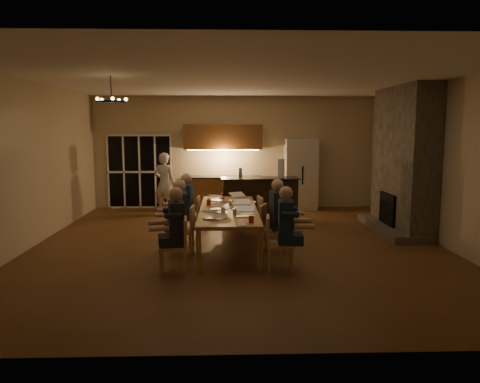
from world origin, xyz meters
name	(u,v)px	position (x,y,z in m)	size (l,w,h in m)	color
floor	(238,245)	(0.00, 0.00, 0.00)	(9.00, 9.00, 0.00)	brown
back_wall	(234,153)	(0.00, 4.52, 1.60)	(8.00, 0.04, 3.20)	#BDB185
left_wall	(27,165)	(-4.02, 0.00, 1.60)	(0.04, 9.00, 3.20)	#BDB185
right_wall	(443,164)	(4.02, 0.00, 1.60)	(0.04, 9.00, 3.20)	#BDB185
ceiling	(238,79)	(0.00, 0.00, 3.22)	(8.00, 9.00, 0.04)	white
french_doors	(140,172)	(-2.70, 4.47, 1.05)	(1.86, 0.08, 2.10)	black
fireplace	(404,160)	(3.70, 1.20, 1.60)	(0.58, 2.50, 3.20)	#676051
kitchenette	(223,167)	(-0.30, 4.20, 1.20)	(2.24, 0.68, 2.40)	brown
refrigerator	(301,174)	(1.90, 4.15, 1.00)	(0.90, 0.68, 2.00)	beige
dining_table	(228,228)	(-0.19, -0.11, 0.38)	(1.10, 3.34, 0.75)	#AC7D45
bar_island	(260,199)	(0.62, 2.51, 0.54)	(1.92, 0.68, 1.08)	black
chair_left_near	(173,246)	(-1.08, -1.76, 0.45)	(0.44, 0.44, 0.89)	tan
chair_left_mid	(182,230)	(-1.05, -0.61, 0.45)	(0.44, 0.44, 0.89)	tan
chair_left_far	(189,218)	(-1.00, 0.57, 0.45)	(0.44, 0.44, 0.89)	tan
chair_right_near	(280,243)	(0.64, -1.65, 0.45)	(0.44, 0.44, 0.89)	tan
chair_right_mid	(274,229)	(0.64, -0.55, 0.45)	(0.44, 0.44, 0.89)	tan
chair_right_far	(269,218)	(0.67, 0.55, 0.45)	(0.44, 0.44, 0.89)	tan
person_left_near	(176,230)	(-1.02, -1.72, 0.69)	(0.60, 0.60, 1.38)	#23252D
person_right_near	(286,229)	(0.72, -1.67, 0.69)	(0.60, 0.60, 1.38)	#1D3248
person_left_mid	(180,217)	(-1.07, -0.62, 0.69)	(0.60, 0.60, 1.38)	#343A3E
person_right_mid	(277,216)	(0.70, -0.59, 0.69)	(0.60, 0.60, 1.38)	#23252D
person_left_far	(187,207)	(-1.04, 0.53, 0.69)	(0.60, 0.60, 1.38)	#1D3248
standing_person	(165,183)	(-1.87, 3.49, 0.83)	(0.60, 0.40, 1.66)	silver
chandelier	(111,102)	(-2.21, -0.70, 2.75)	(0.53, 0.53, 0.03)	black
laptop_a	(215,212)	(-0.42, -1.09, 0.86)	(0.32, 0.28, 0.23)	silver
laptop_b	(245,210)	(0.10, -0.92, 0.86)	(0.32, 0.28, 0.23)	silver
laptop_c	(217,203)	(-0.40, -0.13, 0.86)	(0.32, 0.28, 0.23)	silver
laptop_d	(243,203)	(0.10, -0.12, 0.86)	(0.32, 0.28, 0.23)	silver
laptop_e	(218,196)	(-0.40, 0.92, 0.86)	(0.32, 0.28, 0.23)	silver
laptop_f	(240,196)	(0.06, 0.91, 0.86)	(0.32, 0.28, 0.23)	silver
mug_front	(223,210)	(-0.29, -0.51, 0.80)	(0.08, 0.08, 0.10)	silver
mug_mid	(231,202)	(-0.14, 0.39, 0.80)	(0.08, 0.08, 0.10)	silver
mug_back	(209,200)	(-0.58, 0.66, 0.80)	(0.08, 0.08, 0.10)	silver
redcup_near	(251,219)	(0.18, -1.48, 0.81)	(0.08, 0.08, 0.12)	red
redcup_mid	(209,202)	(-0.58, 0.33, 0.81)	(0.08, 0.08, 0.12)	red
can_silver	(235,212)	(-0.08, -0.74, 0.81)	(0.06, 0.06, 0.12)	#B2B2B7
can_cola	(223,196)	(-0.30, 1.24, 0.81)	(0.06, 0.06, 0.12)	#3F0F0C
can_right	(249,203)	(0.23, 0.19, 0.81)	(0.06, 0.06, 0.12)	#B2B2B7
plate_near	(246,214)	(0.13, -0.68, 0.76)	(0.26, 0.26, 0.02)	silver
plate_left	(209,218)	(-0.52, -1.08, 0.76)	(0.23, 0.23, 0.02)	silver
plate_far	(250,202)	(0.28, 0.69, 0.76)	(0.25, 0.25, 0.02)	silver
notepad	(242,225)	(0.02, -1.63, 0.76)	(0.14, 0.20, 0.01)	white
bar_bottle	(240,173)	(0.13, 2.56, 1.20)	(0.09, 0.09, 0.24)	#99999E
bar_blender	(281,168)	(1.15, 2.51, 1.31)	(0.15, 0.15, 0.46)	silver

